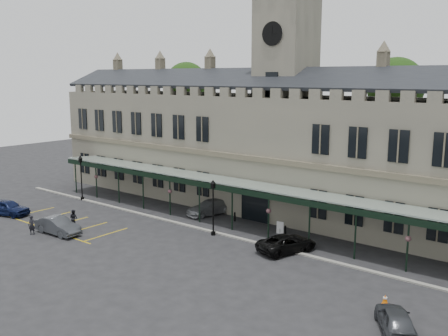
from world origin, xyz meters
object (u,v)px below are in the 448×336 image
Objects in this scene: car_van at (287,243)px; lamp_post_left at (81,174)px; sign_board at (280,228)px; car_left_b at (58,226)px; traffic_cone at (385,299)px; station_building at (284,150)px; clock_tower at (285,85)px; lamp_post_mid at (213,203)px; car_right_a at (396,320)px; person_a at (32,225)px; car_left_a at (7,207)px; car_taxi at (210,207)px; person_b at (74,218)px.

lamp_post_left is at bearing 19.57° from car_van.
car_left_b reaches higher than sign_board.
car_left_b is at bearing -170.75° from traffic_cone.
station_building is 11.60× the size of lamp_post_left.
car_left_b is at bearing -152.70° from sign_board.
lamp_post_mid is at bearing -91.97° from clock_tower.
lamp_post_mid is (-0.38, -11.06, -10.11)m from clock_tower.
sign_board is 18.13m from car_right_a.
person_a is at bearing -26.14° from car_right_a.
person_a reaches higher than car_van.
car_left_b is (-11.12, -8.46, -2.22)m from lamp_post_mid.
person_a is at bearing -152.34° from sign_board.
station_building is at bearing -36.66° from car_van.
clock_tower is 25.84m from traffic_cone.
car_left_a is at bearing 134.48° from person_a.
traffic_cone is at bearing -20.26° from person_a.
station_building reaches higher than sign_board.
traffic_cone is 30.61m from person_a.
station_building reaches higher than person_a.
clock_tower reaches higher than car_left_b.
car_van is (-9.78, 4.31, 0.40)m from traffic_cone.
car_taxi is (-5.00, -5.91, -5.71)m from station_building.
car_van is at bearing -62.47° from sign_board.
car_left_a is 8.03m from person_a.
station_building is at bearing -33.99° from car_left_b.
clock_tower is 14.95m from sign_board.
car_right_a reaches higher than car_van.
lamp_post_mid is 1.18× the size of car_right_a.
station_building is 23.17m from lamp_post_left.
person_a is (7.19, -10.52, -2.20)m from lamp_post_left.
clock_tower is at bearing 26.07° from person_a.
lamp_post_left is 1.20× the size of car_right_a.
car_left_a is at bearing -158.52° from lamp_post_mid.
car_taxi is at bearing -68.23° from car_left_a.
car_taxi is at bearing 157.73° from traffic_cone.
car_taxi reaches higher than traffic_cone.
traffic_cone is at bearing -6.70° from lamp_post_left.
clock_tower is 25.06m from lamp_post_left.
person_a is 1.05× the size of person_b.
traffic_cone is 38.02m from car_left_a.
car_van is (27.39, -0.06, -2.36)m from lamp_post_left.
sign_board is 0.24× the size of car_left_a.
car_left_a is at bearing -173.57° from traffic_cone.
car_right_a is (38.91, -7.43, -2.34)m from lamp_post_left.
car_taxi is at bearing -29.04° from car_left_b.
car_van is 3.07× the size of person_b.
clock_tower is at bearing 88.03° from lamp_post_mid.
car_left_b reaches higher than car_right_a.
car_van is (12.00, -4.61, -0.05)m from car_taxi.
clock_tower is 14.99m from lamp_post_mid.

